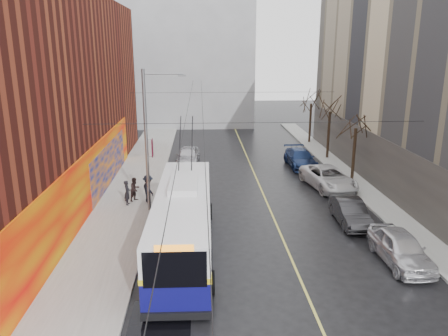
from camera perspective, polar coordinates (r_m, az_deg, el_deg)
The scene contains 22 objects.
ground at distance 19.66m, azimuth 6.20°, elevation -15.90°, with size 140.00×140.00×0.00m, color black.
sidewalk_left at distance 30.71m, azimuth -12.44°, elevation -4.17°, with size 4.00×60.00×0.15m, color gray.
sidewalk_right at distance 32.56m, azimuth 18.62°, elevation -3.49°, with size 2.00×60.00×0.15m, color gray.
lane_line at distance 32.51m, azimuth 4.91°, elevation -2.87°, with size 0.12×50.00×0.01m, color #BFB74C.
building_left at distance 33.37m, azimuth -26.41°, elevation 8.36°, with size 12.11×36.00×14.00m.
building_far at distance 61.62m, azimuth -6.14°, elevation 14.30°, with size 20.50×12.10×18.00m.
streetlight_pole at distance 27.27m, azimuth -9.80°, elevation 3.91°, with size 2.65×0.60×9.00m.
catenary_wires at distance 31.57m, azimuth -2.37°, elevation 8.26°, with size 18.00×60.00×0.22m.
tree_near at distance 35.06m, azimuth 16.95°, elevation 6.23°, with size 3.20×3.20×6.40m.
tree_mid at distance 41.60m, azimuth 13.74°, elevation 8.21°, with size 3.20×3.20×6.68m.
tree_far at distance 48.32m, azimuth 11.37°, elevation 9.17°, with size 3.20×3.20×6.57m.
puddle at distance 18.14m, azimuth -8.30°, elevation -18.95°, with size 2.38×2.66×0.01m, color black.
pigeons_flying at distance 26.91m, azimuth -1.88°, elevation 9.23°, with size 4.85×1.67×1.74m.
trolleybus at distance 22.53m, azimuth -5.33°, elevation -6.82°, with size 3.14×12.86×6.06m.
parked_car_a at distance 23.22m, azimuth 22.06°, elevation -9.65°, with size 1.88×4.67×1.59m, color silver.
parked_car_b at distance 27.22m, azimuth 16.15°, elevation -5.56°, with size 1.52×4.36×1.44m, color #252527.
parked_car_c at distance 33.54m, azimuth 13.46°, elevation -1.24°, with size 2.67×5.78×1.61m, color silver.
parked_car_d at distance 39.00m, azimuth 9.95°, elevation 1.24°, with size 2.16×5.31×1.54m, color navy.
following_car at distance 39.28m, azimuth -4.72°, elevation 1.59°, with size 1.92×4.76×1.62m, color #BBBAC0.
pedestrian_a at distance 29.48m, azimuth -12.52°, elevation -3.16°, with size 0.60×0.39×1.65m, color black.
pedestrian_b at distance 30.11m, azimuth -11.54°, elevation -2.73°, with size 0.79×0.62×1.63m, color black.
pedestrian_c at distance 29.59m, azimuth -9.87°, elevation -2.69°, with size 1.22×0.70×1.89m, color black.
Camera 1 is at (-2.94, -16.54, 10.22)m, focal length 35.00 mm.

